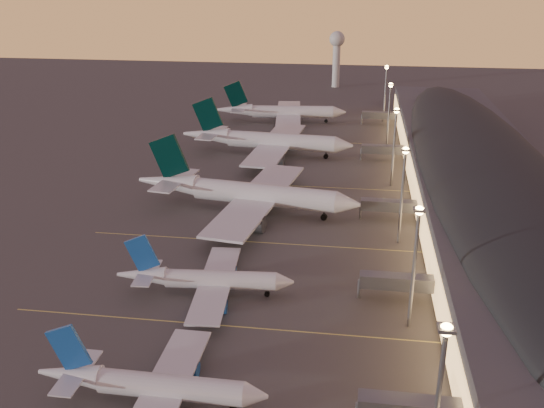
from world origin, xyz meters
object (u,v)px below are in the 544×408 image
Objects in this scene: airliner_narrow_north at (205,280)px; airliner_wide_far at (281,112)px; airliner_wide_mid at (266,141)px; radar_tower at (337,50)px; airliner_narrow_south at (151,385)px; airliner_wide_near at (245,193)px.

airliner_wide_far reaches higher than airliner_narrow_north.
radar_tower reaches higher than airliner_wide_mid.
airliner_narrow_north is 254.45m from radar_tower.
airliner_wide_mid is (-2.72, 143.50, 1.88)m from airliner_narrow_south.
airliner_wide_near reaches higher than airliner_wide_mid.
airliner_wide_near reaches higher than airliner_wide_far.
airliner_wide_mid is at bearing 87.28° from airliner_narrow_north.
airliner_wide_far is at bearing 91.59° from airliner_narrow_south.
airliner_wide_near is at bearing -94.88° from radar_tower.
airliner_narrow_north is at bearing -93.90° from radar_tower.
airliner_wide_mid reaches higher than airliner_narrow_south.
airliner_narrow_south is at bearing -83.93° from airliner_wide_mid.
radar_tower is (17.44, 204.07, 16.26)m from airliner_wide_near.
radar_tower is (19.97, 145.93, 16.40)m from airliner_wide_mid.
radar_tower is at bearing 71.53° from airliner_wide_far.
airliner_narrow_north is 159.47m from airliner_wide_far.
airliner_wide_near is 1.13× the size of airliner_wide_far.
airliner_narrow_south is 0.58× the size of airliner_wide_mid.
airliner_narrow_south is at bearing -94.17° from airliner_narrow_north.
airliner_narrow_north reaches higher than airliner_narrow_south.
airliner_narrow_north is at bearing -81.24° from airliner_wide_near.
radar_tower reaches higher than airliner_wide_far.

